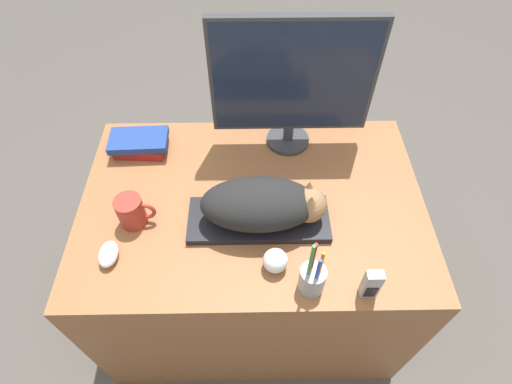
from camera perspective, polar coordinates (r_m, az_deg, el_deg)
ground_plane at (r=1.80m, az=-0.14°, el=-25.39°), size 12.00×12.00×0.00m
desk at (r=1.60m, az=-0.36°, el=-9.02°), size 1.12×0.76×0.72m
keyboard at (r=1.24m, az=0.49°, el=-3.96°), size 0.44×0.17×0.02m
cat at (r=1.18m, az=1.51°, el=-1.71°), size 0.38×0.18×0.14m
monitor at (r=1.32m, az=5.38°, el=15.49°), size 0.53×0.16×0.48m
computer_mouse at (r=1.24m, az=-20.23°, el=-8.33°), size 0.06×0.09×0.04m
coffee_mug at (r=1.27m, az=-17.20°, el=-2.67°), size 0.12×0.08×0.10m
pen_cup at (r=1.11m, az=8.16°, el=-12.09°), size 0.07×0.07×0.23m
baseball at (r=1.14m, az=2.91°, el=-9.76°), size 0.07×0.07×0.07m
phone at (r=1.13m, az=16.25°, el=-12.58°), size 0.05×0.03×0.11m
book_stack at (r=1.49m, az=-16.17°, el=6.71°), size 0.21×0.13×0.06m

